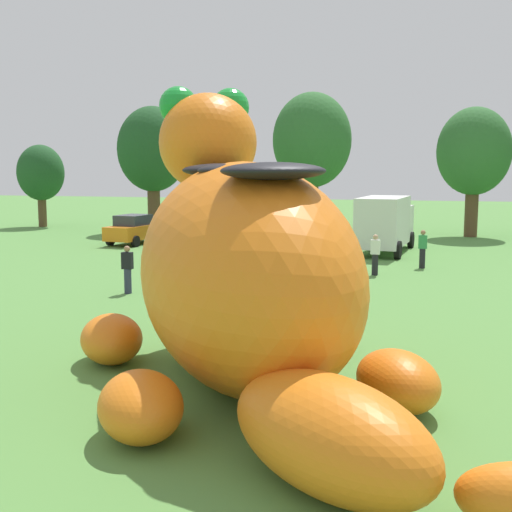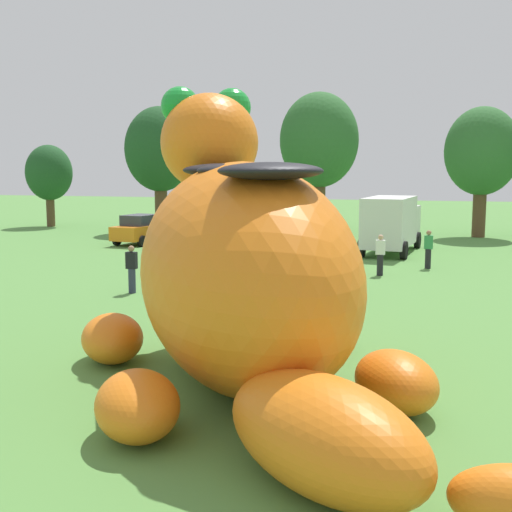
# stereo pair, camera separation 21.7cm
# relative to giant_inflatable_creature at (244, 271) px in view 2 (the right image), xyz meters

# --- Properties ---
(ground_plane) EXTENTS (160.00, 160.00, 0.00)m
(ground_plane) POSITION_rel_giant_inflatable_creature_xyz_m (0.27, -0.95, -2.36)
(ground_plane) COLOR #568E42
(giant_inflatable_creature) EXTENTS (10.59, 10.63, 6.45)m
(giant_inflatable_creature) POSITION_rel_giant_inflatable_creature_xyz_m (0.00, 0.00, 0.00)
(giant_inflatable_creature) COLOR orange
(giant_inflatable_creature) RESTS_ON ground
(car_orange) EXTENTS (2.35, 4.29, 1.72)m
(car_orange) POSITION_rel_giant_inflatable_creature_xyz_m (-13.05, 22.36, -1.50)
(car_orange) COLOR orange
(car_orange) RESTS_ON ground
(car_black) EXTENTS (1.99, 4.13, 1.72)m
(car_black) POSITION_rel_giant_inflatable_creature_xyz_m (-9.36, 22.63, -1.50)
(car_black) COLOR black
(car_black) RESTS_ON ground
(car_red) EXTENTS (1.99, 4.12, 1.72)m
(car_red) POSITION_rel_giant_inflatable_creature_xyz_m (-5.85, 21.55, -1.50)
(car_red) COLOR red
(car_red) RESTS_ON ground
(box_truck) EXTENTS (2.95, 6.59, 2.95)m
(box_truck) POSITION_rel_giant_inflatable_creature_xyz_m (1.40, 22.20, -0.76)
(box_truck) COLOR silver
(box_truck) RESTS_ON ground
(tree_far_left) EXTENTS (3.47, 3.47, 6.15)m
(tree_far_left) POSITION_rel_giant_inflatable_creature_xyz_m (-24.70, 30.95, 1.67)
(tree_far_left) COLOR brown
(tree_far_left) RESTS_ON ground
(tree_left) EXTENTS (4.86, 4.86, 8.63)m
(tree_left) POSITION_rel_giant_inflatable_creature_xyz_m (-14.95, 29.53, 3.28)
(tree_left) COLOR brown
(tree_left) RESTS_ON ground
(tree_mid_left) EXTENTS (5.37, 5.37, 9.54)m
(tree_mid_left) POSITION_rel_giant_inflatable_creature_xyz_m (-4.30, 32.07, 3.88)
(tree_mid_left) COLOR brown
(tree_mid_left) RESTS_ON ground
(tree_centre_left) EXTENTS (4.67, 4.67, 8.29)m
(tree_centre_left) POSITION_rel_giant_inflatable_creature_xyz_m (6.24, 31.74, 3.06)
(tree_centre_left) COLOR brown
(tree_centre_left) RESTS_ON ground
(spectator_mid_field) EXTENTS (0.38, 0.26, 1.71)m
(spectator_mid_field) POSITION_rel_giant_inflatable_creature_xyz_m (-4.35, 11.51, -1.51)
(spectator_mid_field) COLOR black
(spectator_mid_field) RESTS_ON ground
(spectator_by_cars) EXTENTS (0.38, 0.26, 1.71)m
(spectator_by_cars) POSITION_rel_giant_inflatable_creature_xyz_m (1.49, 14.63, -1.51)
(spectator_by_cars) COLOR black
(spectator_by_cars) RESTS_ON ground
(spectator_wandering) EXTENTS (0.38, 0.26, 1.71)m
(spectator_wandering) POSITION_rel_giant_inflatable_creature_xyz_m (-6.70, 8.36, -1.51)
(spectator_wandering) COLOR #2D334C
(spectator_wandering) RESTS_ON ground
(spectator_far_side) EXTENTS (0.38, 0.26, 1.71)m
(spectator_far_side) POSITION_rel_giant_inflatable_creature_xyz_m (3.37, 17.11, -1.51)
(spectator_far_side) COLOR black
(spectator_far_side) RESTS_ON ground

